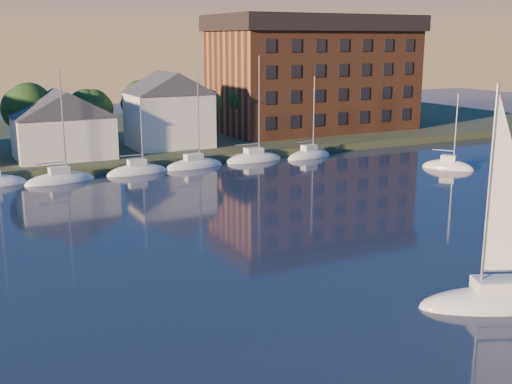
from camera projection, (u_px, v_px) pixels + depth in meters
ground at (436, 359)px, 30.52m from camera, size 260.00×260.00×0.00m
shoreline_land at (82, 142)px, 95.31m from camera, size 160.00×50.00×2.00m
wooden_dock at (126, 169)px, 75.44m from camera, size 120.00×3.00×1.00m
clubhouse_centre at (63, 123)px, 75.89m from camera, size 11.55×8.40×8.08m
clubhouse_east at (169, 109)px, 83.67m from camera, size 10.50×8.40×9.80m
condo_block at (313, 73)px, 99.55m from camera, size 31.00×17.00×17.40m
tree_line at (115, 99)px, 84.17m from camera, size 93.40×5.40×8.90m
moored_fleet at (62, 179)px, 69.25m from camera, size 71.50×2.40×12.05m
hero_sailboat at (497, 297)px, 36.44m from camera, size 9.13×6.12×13.70m
drifting_sailboat_right at (448, 168)px, 75.27m from camera, size 5.19×6.04×9.90m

